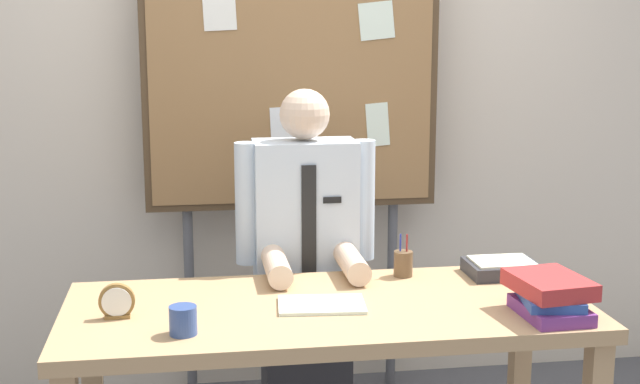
% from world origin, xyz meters
% --- Properties ---
extents(back_wall, '(6.40, 0.08, 2.70)m').
position_xyz_m(back_wall, '(0.00, 1.17, 1.35)').
color(back_wall, beige).
rests_on(back_wall, ground_plane).
extents(desk, '(1.75, 0.76, 0.75)m').
position_xyz_m(desk, '(0.00, 0.00, 0.66)').
color(desk, tan).
rests_on(desk, ground_plane).
extents(person, '(0.55, 0.56, 1.42)m').
position_xyz_m(person, '(0.00, 0.56, 0.66)').
color(person, '#2D2D33').
rests_on(person, ground_plane).
extents(bulletin_board, '(1.27, 0.09, 2.05)m').
position_xyz_m(bulletin_board, '(0.00, 0.97, 1.44)').
color(bulletin_board, '#4C3823').
rests_on(bulletin_board, ground_plane).
extents(book_stack, '(0.24, 0.30, 0.13)m').
position_xyz_m(book_stack, '(0.69, -0.22, 0.81)').
color(book_stack, '#72337F').
rests_on(book_stack, desk).
extents(open_notebook, '(0.30, 0.21, 0.01)m').
position_xyz_m(open_notebook, '(-0.02, -0.02, 0.75)').
color(open_notebook, silver).
rests_on(open_notebook, desk).
extents(desk_clock, '(0.11, 0.04, 0.11)m').
position_xyz_m(desk_clock, '(-0.68, -0.03, 0.80)').
color(desk_clock, olive).
rests_on(desk_clock, desk).
extents(coffee_mug, '(0.08, 0.08, 0.09)m').
position_xyz_m(coffee_mug, '(-0.48, -0.21, 0.79)').
color(coffee_mug, '#334C8C').
rests_on(coffee_mug, desk).
extents(pen_holder, '(0.07, 0.07, 0.16)m').
position_xyz_m(pen_holder, '(0.33, 0.28, 0.79)').
color(pen_holder, brown).
rests_on(pen_holder, desk).
extents(paper_tray, '(0.26, 0.20, 0.06)m').
position_xyz_m(paper_tray, '(0.70, 0.24, 0.77)').
color(paper_tray, '#333338').
rests_on(paper_tray, desk).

